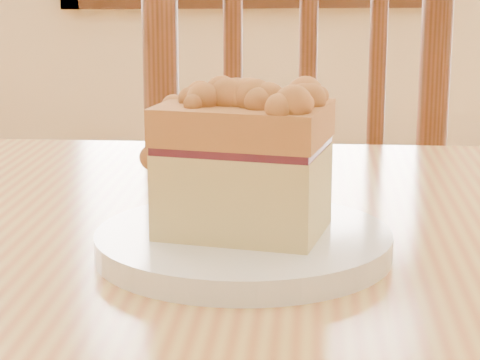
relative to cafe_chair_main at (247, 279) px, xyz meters
name	(u,v)px	position (x,y,z in m)	size (l,w,h in m)	color
cafe_chair_main	(247,279)	(0.00, 0.00, 0.00)	(0.59, 0.59, 1.01)	brown
plate	(243,244)	(-0.06, -0.63, 0.25)	(0.20, 0.20, 0.02)	white
cake_slice	(242,154)	(-0.06, -0.63, 0.31)	(0.13, 0.11, 0.11)	#CEC374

